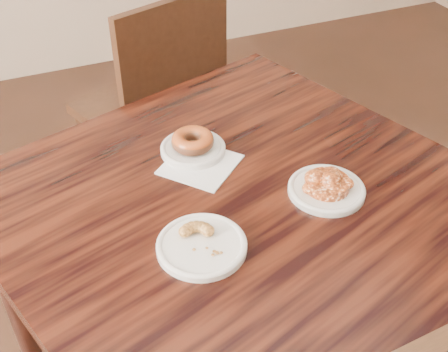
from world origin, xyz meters
name	(u,v)px	position (x,y,z in m)	size (l,w,h in m)	color
cafe_table	(242,315)	(-0.04, 0.28, 0.38)	(0.95, 0.95, 0.75)	black
chair_far	(146,109)	(0.00, 1.17, 0.45)	(0.45, 0.45, 0.90)	black
napkin	(200,164)	(-0.08, 0.42, 0.75)	(0.15, 0.15, 0.00)	white
plate_donut	(193,149)	(-0.08, 0.47, 0.76)	(0.15, 0.15, 0.01)	silver
plate_cruller	(202,246)	(-0.17, 0.18, 0.76)	(0.17, 0.17, 0.01)	white
plate_fritter	(326,190)	(0.13, 0.23, 0.76)	(0.16, 0.16, 0.01)	silver
glazed_donut	(193,141)	(-0.08, 0.47, 0.78)	(0.10, 0.10, 0.03)	#8D3D14
apple_fritter	(328,182)	(0.13, 0.23, 0.78)	(0.13, 0.13, 0.03)	#471807
cruller_fragment	(201,240)	(-0.17, 0.18, 0.77)	(0.08, 0.08, 0.02)	#5D3712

